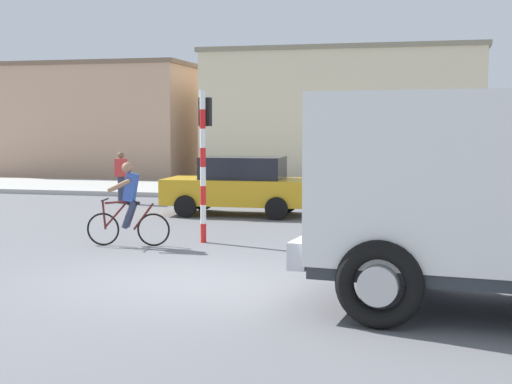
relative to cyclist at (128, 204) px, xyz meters
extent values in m
plane|color=slate|center=(2.05, -2.80, -0.86)|extent=(120.00, 120.00, 0.00)
cube|color=#ADADA8|center=(2.05, 11.98, -0.78)|extent=(80.00, 5.00, 0.16)
cube|color=silver|center=(4.47, -3.57, -0.06)|extent=(0.49, 2.39, 0.36)
cube|color=black|center=(4.62, -3.58, 1.43)|extent=(0.34, 2.13, 0.70)
torus|color=black|center=(5.42, -4.95, -0.31)|extent=(1.12, 0.35, 1.10)
cylinder|color=beige|center=(5.42, -4.95, -0.31)|extent=(0.52, 0.35, 0.50)
torus|color=black|center=(5.69, -2.41, -0.31)|extent=(1.12, 0.35, 1.10)
cylinder|color=beige|center=(5.69, -2.41, -0.31)|extent=(0.52, 0.35, 0.50)
torus|color=black|center=(-0.53, -0.09, -0.52)|extent=(0.68, 0.15, 0.68)
torus|color=black|center=(0.51, 0.08, -0.52)|extent=(0.68, 0.15, 0.68)
cylinder|color=#591E1E|center=(-0.19, -0.03, 0.04)|extent=(0.60, 0.14, 0.09)
cylinder|color=#591E1E|center=(-0.25, -0.04, -0.20)|extent=(0.51, 0.13, 0.57)
cylinder|color=#591E1E|center=(0.31, 0.05, -0.25)|extent=(0.44, 0.12, 0.57)
cylinder|color=#591E1E|center=(-0.51, -0.08, -0.23)|extent=(0.10, 0.06, 0.59)
cylinder|color=black|center=(-0.48, -0.08, 0.09)|extent=(0.11, 0.50, 0.03)
cube|color=black|center=(0.11, 0.02, 0.02)|extent=(0.26, 0.16, 0.06)
cube|color=#3351A8|center=(0.06, 0.01, 0.35)|extent=(0.34, 0.36, 0.59)
sphere|color=#9E7051|center=(-0.01, 0.00, 0.75)|extent=(0.22, 0.22, 0.22)
cylinder|color=#2D334C|center=(0.04, -0.09, -0.21)|extent=(0.32, 0.17, 0.57)
cylinder|color=#9E7051|center=(-0.11, -0.18, 0.40)|extent=(0.50, 0.17, 0.29)
cylinder|color=#2D334C|center=(0.01, 0.10, -0.21)|extent=(0.32, 0.17, 0.57)
cylinder|color=#9E7051|center=(-0.17, 0.13, 0.40)|extent=(0.50, 0.17, 0.29)
cylinder|color=red|center=(1.35, 0.78, -0.66)|extent=(0.12, 0.12, 0.40)
cylinder|color=white|center=(1.35, 0.78, -0.26)|extent=(0.12, 0.12, 0.40)
cylinder|color=red|center=(1.35, 0.78, 0.14)|extent=(0.12, 0.12, 0.40)
cylinder|color=white|center=(1.35, 0.78, 0.54)|extent=(0.12, 0.12, 0.40)
cylinder|color=red|center=(1.35, 0.78, 0.94)|extent=(0.12, 0.12, 0.40)
cylinder|color=white|center=(1.35, 0.78, 1.34)|extent=(0.12, 0.12, 0.40)
cylinder|color=red|center=(1.35, 0.78, 1.74)|extent=(0.12, 0.12, 0.40)
cylinder|color=white|center=(1.35, 0.78, 2.14)|extent=(0.12, 0.12, 0.40)
cube|color=black|center=(1.35, 0.96, 1.89)|extent=(0.24, 0.20, 0.60)
sphere|color=orange|center=(1.35, 1.08, 1.89)|extent=(0.14, 0.14, 0.14)
cube|color=gold|center=(0.85, 5.49, -0.21)|extent=(4.05, 1.82, 0.70)
cube|color=black|center=(1.00, 5.50, 0.44)|extent=(2.24, 1.51, 0.60)
cylinder|color=black|center=(-0.37, 4.61, -0.56)|extent=(0.61, 0.20, 0.60)
cylinder|color=black|center=(-0.42, 6.31, -0.56)|extent=(0.61, 0.20, 0.60)
cylinder|color=black|center=(2.11, 4.68, -0.56)|extent=(0.61, 0.20, 0.60)
cylinder|color=black|center=(2.06, 6.38, -0.56)|extent=(0.61, 0.20, 0.60)
cylinder|color=black|center=(7.63, 8.11, -0.56)|extent=(0.62, 0.30, 0.60)
cylinder|color=black|center=(7.97, 6.44, -0.56)|extent=(0.62, 0.30, 0.60)
cylinder|color=#2D334C|center=(-3.48, 7.45, -0.44)|extent=(0.22, 0.22, 0.85)
cube|color=#D13838|center=(-3.48, 7.45, 0.27)|extent=(0.34, 0.22, 0.56)
sphere|color=brown|center=(-3.48, 7.45, 0.66)|extent=(0.20, 0.20, 0.20)
cube|color=tan|center=(-10.07, 18.37, 1.69)|extent=(10.29, 5.04, 5.12)
cube|color=#775E4C|center=(-10.07, 18.37, 4.35)|extent=(10.50, 5.14, 0.20)
cube|color=beige|center=(2.19, 19.49, 1.90)|extent=(11.77, 7.13, 5.53)
cube|color=gray|center=(2.19, 19.49, 4.76)|extent=(12.00, 7.27, 0.20)
camera|label=1|loc=(6.00, -13.77, 1.63)|focal=51.11mm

